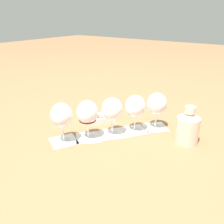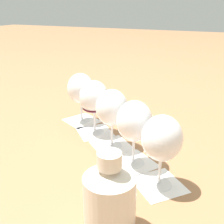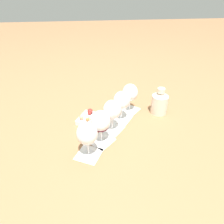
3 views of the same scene
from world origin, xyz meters
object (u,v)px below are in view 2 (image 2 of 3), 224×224
at_px(ceramic_vase, 110,198).
at_px(snack_dish, 156,129).
at_px(wine_glass_3, 94,99).
at_px(wine_glass_4, 81,90).
at_px(wine_glass_1, 134,124).
at_px(wine_glass_2, 112,110).
at_px(wine_glass_0, 162,141).

bearing_deg(ceramic_vase, snack_dish, -85.72).
height_order(wine_glass_3, snack_dish, wine_glass_3).
bearing_deg(wine_glass_4, wine_glass_1, 143.79).
distance_m(wine_glass_2, wine_glass_4, 0.23).
bearing_deg(wine_glass_1, wine_glass_2, -35.58).
distance_m(wine_glass_4, snack_dish, 0.31).
bearing_deg(snack_dish, wine_glass_2, 53.32).
bearing_deg(wine_glass_4, wine_glass_2, 143.46).
bearing_deg(ceramic_vase, wine_glass_1, -80.72).
height_order(wine_glass_1, ceramic_vase, wine_glass_1).
bearing_deg(wine_glass_4, wine_glass_3, 142.77).
bearing_deg(snack_dish, ceramic_vase, 94.28).
bearing_deg(wine_glass_1, wine_glass_4, -36.21).
bearing_deg(wine_glass_3, wine_glass_4, -37.23).
bearing_deg(ceramic_vase, wine_glass_3, -59.10).
height_order(wine_glass_4, snack_dish, wine_glass_4).
height_order(ceramic_vase, snack_dish, ceramic_vase).
xyz_separation_m(wine_glass_1, ceramic_vase, (-0.04, 0.25, -0.05)).
height_order(wine_glass_2, ceramic_vase, wine_glass_2).
xyz_separation_m(wine_glass_2, wine_glass_3, (0.10, -0.07, 0.00)).
relative_size(wine_glass_0, wine_glass_1, 1.00).
bearing_deg(wine_glass_3, snack_dish, -160.76).
relative_size(wine_glass_0, snack_dish, 1.13).
bearing_deg(snack_dish, wine_glass_0, 107.32).
bearing_deg(wine_glass_0, wine_glass_2, -36.17).
height_order(wine_glass_3, ceramic_vase, wine_glass_3).
bearing_deg(wine_glass_3, ceramic_vase, 120.90).
xyz_separation_m(wine_glass_1, wine_glass_2, (0.10, -0.07, -0.00)).
distance_m(wine_glass_1, wine_glass_3, 0.24).
bearing_deg(wine_glass_0, ceramic_vase, 74.01).
relative_size(wine_glass_0, wine_glass_2, 1.00).
relative_size(wine_glass_0, ceramic_vase, 1.06).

